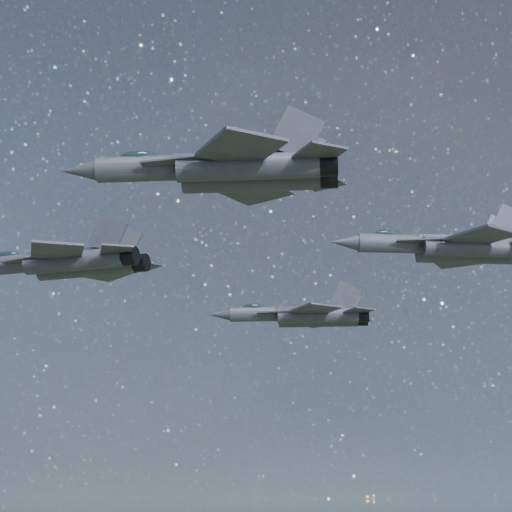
% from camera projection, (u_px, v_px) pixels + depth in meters
% --- Properties ---
extents(jet_lead, '(20.18, 14.24, 5.11)m').
position_uv_depth(jet_lead, '(65.00, 262.00, 77.89)').
color(jet_lead, '#333640').
extents(jet_left, '(19.26, 13.00, 4.85)m').
position_uv_depth(jet_left, '(305.00, 315.00, 98.09)').
color(jet_left, '#333640').
extents(jet_right, '(19.06, 12.89, 4.80)m').
position_uv_depth(jet_right, '(227.00, 170.00, 55.21)').
color(jet_right, '#333640').
extents(jet_slot, '(19.27, 12.60, 4.98)m').
position_uv_depth(jet_slot, '(454.00, 247.00, 77.85)').
color(jet_slot, '#333640').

